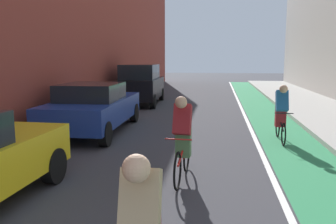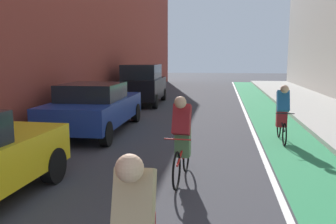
% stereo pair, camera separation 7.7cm
% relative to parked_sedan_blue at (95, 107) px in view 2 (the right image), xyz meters
% --- Properties ---
extents(ground_plane, '(81.39, 81.39, 0.00)m').
position_rel_parked_sedan_blue_xyz_m(ground_plane, '(2.78, 3.48, -0.79)').
color(ground_plane, '#38383D').
extents(bike_lane_paint, '(1.60, 36.99, 0.00)m').
position_rel_parked_sedan_blue_xyz_m(bike_lane_paint, '(5.82, 5.48, -0.79)').
color(bike_lane_paint, '#2D8451').
rests_on(bike_lane_paint, ground).
extents(lane_divider_stripe, '(0.12, 36.99, 0.00)m').
position_rel_parked_sedan_blue_xyz_m(lane_divider_stripe, '(4.92, 5.48, -0.79)').
color(lane_divider_stripe, white).
rests_on(lane_divider_stripe, ground).
extents(sidewalk_right, '(3.26, 36.99, 0.14)m').
position_rel_parked_sedan_blue_xyz_m(sidewalk_right, '(8.25, 5.48, -0.72)').
color(sidewalk_right, '#A8A59E').
rests_on(sidewalk_right, ground).
extents(parked_sedan_blue, '(2.09, 4.77, 1.53)m').
position_rel_parked_sedan_blue_xyz_m(parked_sedan_blue, '(0.00, 0.00, 0.00)').
color(parked_sedan_blue, navy).
rests_on(parked_sedan_blue, ground).
extents(parked_suv_black, '(2.06, 4.36, 1.98)m').
position_rel_parked_sedan_blue_xyz_m(parked_suv_black, '(0.00, 6.78, 0.23)').
color(parked_suv_black, black).
rests_on(parked_suv_black, ground).
extents(cyclist_mid, '(0.48, 1.73, 1.62)m').
position_rel_parked_sedan_blue_xyz_m(cyclist_mid, '(3.19, -4.01, 0.06)').
color(cyclist_mid, black).
rests_on(cyclist_mid, ground).
extents(cyclist_trailing, '(0.48, 1.66, 1.59)m').
position_rel_parked_sedan_blue_xyz_m(cyclist_trailing, '(5.58, -0.47, 0.05)').
color(cyclist_trailing, black).
rests_on(cyclist_trailing, ground).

